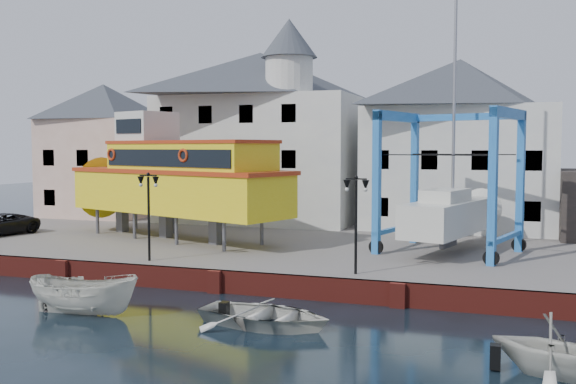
% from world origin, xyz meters
% --- Properties ---
extents(ground, '(140.00, 140.00, 0.00)m').
position_xyz_m(ground, '(0.00, 0.00, 0.00)').
color(ground, black).
rests_on(ground, ground).
extents(hardstanding, '(44.00, 22.00, 1.00)m').
position_xyz_m(hardstanding, '(0.00, 11.00, 0.50)').
color(hardstanding, '#655C56').
rests_on(hardstanding, ground).
extents(quay_wall, '(44.00, 0.47, 1.00)m').
position_xyz_m(quay_wall, '(-0.00, 0.10, 0.50)').
color(quay_wall, maroon).
rests_on(quay_wall, ground).
extents(building_pink, '(8.00, 7.00, 10.30)m').
position_xyz_m(building_pink, '(-18.00, 18.00, 6.15)').
color(building_pink, tan).
rests_on(building_pink, hardstanding).
extents(building_white_main, '(14.00, 8.30, 14.00)m').
position_xyz_m(building_white_main, '(-4.87, 18.39, 7.34)').
color(building_white_main, '#BCBCBC').
rests_on(building_white_main, hardstanding).
extents(building_white_right, '(12.00, 8.00, 11.20)m').
position_xyz_m(building_white_right, '(9.00, 19.00, 6.60)').
color(building_white_right, '#BCBCBC').
rests_on(building_white_right, hardstanding).
extents(lamp_post_left, '(1.12, 0.32, 4.20)m').
position_xyz_m(lamp_post_left, '(-4.00, 1.20, 4.17)').
color(lamp_post_left, black).
rests_on(lamp_post_left, hardstanding).
extents(lamp_post_right, '(1.12, 0.32, 4.20)m').
position_xyz_m(lamp_post_right, '(6.00, 1.20, 4.17)').
color(lamp_post_right, black).
rests_on(lamp_post_right, hardstanding).
extents(tour_boat, '(17.57, 9.76, 7.50)m').
position_xyz_m(tour_boat, '(-7.13, 8.37, 4.54)').
color(tour_boat, '#59595E').
rests_on(tour_boat, hardstanding).
extents(travel_lift, '(7.61, 9.52, 13.93)m').
position_xyz_m(travel_lift, '(9.50, 8.89, 3.32)').
color(travel_lift, '#1D5DAA').
rests_on(travel_lift, hardstanding).
extents(motorboat_a, '(4.66, 2.09, 1.75)m').
position_xyz_m(motorboat_a, '(-3.20, -4.92, 0.00)').
color(motorboat_a, beige).
rests_on(motorboat_a, ground).
extents(motorboat_b, '(5.31, 4.08, 1.02)m').
position_xyz_m(motorboat_b, '(3.93, -4.21, 0.00)').
color(motorboat_b, beige).
rests_on(motorboat_b, ground).
extents(motorboat_c, '(4.31, 3.99, 1.87)m').
position_xyz_m(motorboat_c, '(13.38, -6.35, 0.00)').
color(motorboat_c, beige).
rests_on(motorboat_c, ground).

